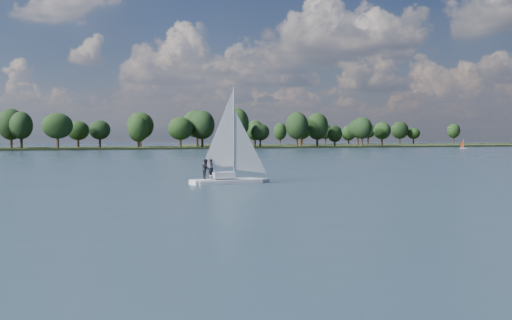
{
  "coord_description": "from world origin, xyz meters",
  "views": [
    {
      "loc": [
        -28.7,
        -11.91,
        4.58
      ],
      "look_at": [
        -8.65,
        35.31,
        2.5
      ],
      "focal_mm": 40.0,
      "sensor_mm": 36.0,
      "label": 1
    }
  ],
  "objects": [
    {
      "name": "ground",
      "position": [
        0.0,
        100.0,
        0.0
      ],
      "size": [
        700.0,
        700.0,
        0.0
      ],
      "primitive_type": "plane",
      "color": "#233342",
      "rests_on": "ground"
    },
    {
      "name": "sailboat",
      "position": [
        -9.52,
        40.61,
        2.76
      ],
      "size": [
        7.65,
        2.59,
        9.91
      ],
      "rotation": [
        0.0,
        0.0,
        0.07
      ],
      "color": "silver",
      "rests_on": "ground"
    },
    {
      "name": "treeline",
      "position": [
        -13.66,
        208.7,
        8.1
      ],
      "size": [
        562.58,
        73.79,
        18.8
      ],
      "color": "black",
      "rests_on": "ground"
    },
    {
      "name": "far_shore_back",
      "position": [
        160.0,
        260.0,
        0.0
      ],
      "size": [
        220.0,
        30.0,
        1.4
      ],
      "primitive_type": "cube",
      "color": "black",
      "rests_on": "ground"
    },
    {
      "name": "dinghy_orange",
      "position": [
        137.24,
        165.77,
        0.95
      ],
      "size": [
        2.69,
        1.95,
        4.01
      ],
      "rotation": [
        0.0,
        0.0,
        -0.44
      ],
      "color": "silver",
      "rests_on": "ground"
    },
    {
      "name": "far_shore",
      "position": [
        0.0,
        212.0,
        0.0
      ],
      "size": [
        660.0,
        40.0,
        1.5
      ],
      "primitive_type": "cube",
      "color": "black",
      "rests_on": "ground"
    }
  ]
}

